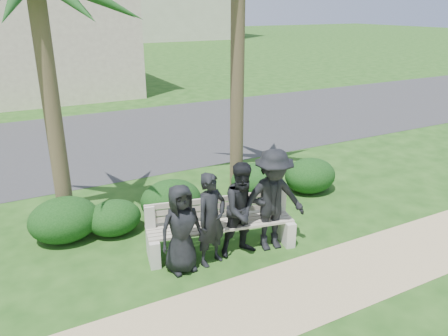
% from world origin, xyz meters
% --- Properties ---
extents(ground, '(160.00, 160.00, 0.00)m').
position_xyz_m(ground, '(0.00, 0.00, 0.00)').
color(ground, '#1A4112').
rests_on(ground, ground).
extents(footpath, '(30.00, 1.60, 0.01)m').
position_xyz_m(footpath, '(0.00, -1.80, 0.00)').
color(footpath, tan).
rests_on(footpath, ground).
extents(asphalt_street, '(160.00, 8.00, 0.01)m').
position_xyz_m(asphalt_street, '(0.00, 8.00, 0.00)').
color(asphalt_street, '#2D2D30').
rests_on(asphalt_street, ground).
extents(stucco_bldg_right, '(8.40, 8.40, 7.30)m').
position_xyz_m(stucco_bldg_right, '(-1.00, 18.00, 3.66)').
color(stucco_bldg_right, '#C9B597').
rests_on(stucco_bldg_right, ground).
extents(park_bench, '(2.80, 1.15, 0.94)m').
position_xyz_m(park_bench, '(-0.30, -0.09, 0.42)').
color(park_bench, '#AA9F8F').
rests_on(park_bench, ground).
extents(man_a, '(0.78, 0.53, 1.55)m').
position_xyz_m(man_a, '(-1.18, -0.38, 0.78)').
color(man_a, black).
rests_on(man_a, ground).
extents(man_b, '(0.70, 0.56, 1.67)m').
position_xyz_m(man_b, '(-0.64, -0.40, 0.84)').
color(man_b, black).
rests_on(man_b, ground).
extents(man_c, '(0.87, 0.69, 1.74)m').
position_xyz_m(man_c, '(0.01, -0.39, 0.87)').
color(man_c, black).
rests_on(man_c, ground).
extents(man_d, '(1.33, 0.89, 1.92)m').
position_xyz_m(man_d, '(0.56, -0.47, 0.96)').
color(man_d, black).
rests_on(man_d, ground).
extents(hedge_a, '(1.32, 1.09, 0.86)m').
position_xyz_m(hedge_a, '(-2.76, 1.66, 0.43)').
color(hedge_a, black).
rests_on(hedge_a, ground).
extents(hedge_b, '(1.07, 0.88, 0.70)m').
position_xyz_m(hedge_b, '(-1.86, 1.45, 0.35)').
color(hedge_b, black).
rests_on(hedge_b, ground).
extents(hedge_c, '(1.30, 1.07, 0.85)m').
position_xyz_m(hedge_c, '(-0.62, 1.56, 0.42)').
color(hedge_c, black).
rests_on(hedge_c, ground).
extents(hedge_d, '(1.26, 1.04, 0.82)m').
position_xyz_m(hedge_d, '(1.57, 1.67, 0.41)').
color(hedge_d, black).
rests_on(hedge_d, ground).
extents(hedge_f, '(1.28, 1.06, 0.83)m').
position_xyz_m(hedge_f, '(2.87, 1.31, 0.42)').
color(hedge_f, black).
rests_on(hedge_f, ground).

